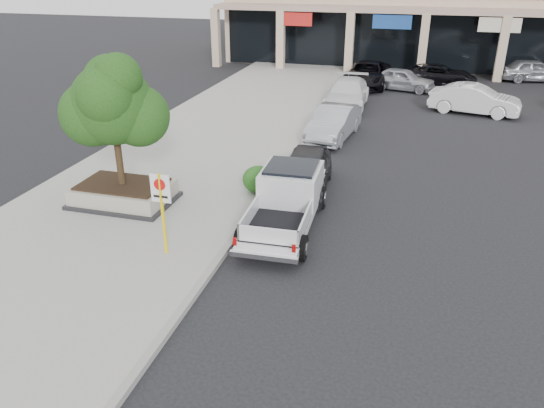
{
  "coord_description": "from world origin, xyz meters",
  "views": [
    {
      "loc": [
        3.17,
        -11.4,
        7.43
      ],
      "look_at": [
        -0.46,
        1.5,
        1.24
      ],
      "focal_mm": 35.0,
      "sensor_mm": 36.0,
      "label": 1
    }
  ],
  "objects_px": {
    "planter_tree": "(119,104)",
    "curb_car_a": "(306,171)",
    "planter": "(124,193)",
    "no_parking_sign": "(162,203)",
    "lot_car_a": "(402,79)",
    "lot_car_e": "(533,70)",
    "curb_car_d": "(367,74)",
    "curb_car_c": "(347,94)",
    "pickup_truck": "(285,203)",
    "lot_car_d": "(439,75)",
    "lot_car_b": "(475,99)",
    "curb_car_b": "(334,123)"
  },
  "relations": [
    {
      "from": "lot_car_b",
      "to": "lot_car_e",
      "type": "xyz_separation_m",
      "value": [
        4.29,
        9.67,
        -0.02
      ]
    },
    {
      "from": "lot_car_b",
      "to": "lot_car_a",
      "type": "bearing_deg",
      "value": 52.75
    },
    {
      "from": "lot_car_d",
      "to": "lot_car_b",
      "type": "bearing_deg",
      "value": -163.85
    },
    {
      "from": "curb_car_b",
      "to": "curb_car_d",
      "type": "distance_m",
      "value": 11.44
    },
    {
      "from": "curb_car_c",
      "to": "planter",
      "type": "bearing_deg",
      "value": -110.35
    },
    {
      "from": "no_parking_sign",
      "to": "lot_car_a",
      "type": "relative_size",
      "value": 0.58
    },
    {
      "from": "curb_car_b",
      "to": "lot_car_b",
      "type": "relative_size",
      "value": 0.96
    },
    {
      "from": "pickup_truck",
      "to": "planter",
      "type": "bearing_deg",
      "value": 177.18
    },
    {
      "from": "lot_car_b",
      "to": "lot_car_d",
      "type": "distance_m",
      "value": 6.98
    },
    {
      "from": "pickup_truck",
      "to": "curb_car_a",
      "type": "distance_m",
      "value": 3.02
    },
    {
      "from": "planter_tree",
      "to": "lot_car_e",
      "type": "bearing_deg",
      "value": 57.39
    },
    {
      "from": "planter",
      "to": "planter_tree",
      "type": "relative_size",
      "value": 0.8
    },
    {
      "from": "lot_car_e",
      "to": "planter_tree",
      "type": "bearing_deg",
      "value": 135.61
    },
    {
      "from": "curb_car_a",
      "to": "lot_car_b",
      "type": "bearing_deg",
      "value": 57.3
    },
    {
      "from": "lot_car_d",
      "to": "planter",
      "type": "bearing_deg",
      "value": 157.15
    },
    {
      "from": "no_parking_sign",
      "to": "curb_car_a",
      "type": "height_order",
      "value": "no_parking_sign"
    },
    {
      "from": "planter",
      "to": "lot_car_e",
      "type": "relative_size",
      "value": 0.74
    },
    {
      "from": "pickup_truck",
      "to": "curb_car_d",
      "type": "bearing_deg",
      "value": 87.45
    },
    {
      "from": "curb_car_d",
      "to": "lot_car_d",
      "type": "xyz_separation_m",
      "value": [
        4.41,
        1.53,
        -0.1
      ]
    },
    {
      "from": "no_parking_sign",
      "to": "curb_car_b",
      "type": "bearing_deg",
      "value": 77.72
    },
    {
      "from": "curb_car_c",
      "to": "lot_car_b",
      "type": "bearing_deg",
      "value": 3.24
    },
    {
      "from": "lot_car_a",
      "to": "lot_car_e",
      "type": "xyz_separation_m",
      "value": [
        8.25,
        5.06,
        0.05
      ]
    },
    {
      "from": "planter_tree",
      "to": "lot_car_e",
      "type": "height_order",
      "value": "planter_tree"
    },
    {
      "from": "planter_tree",
      "to": "lot_car_a",
      "type": "height_order",
      "value": "planter_tree"
    },
    {
      "from": "planter",
      "to": "planter_tree",
      "type": "height_order",
      "value": "planter_tree"
    },
    {
      "from": "curb_car_a",
      "to": "lot_car_e",
      "type": "height_order",
      "value": "lot_car_e"
    },
    {
      "from": "no_parking_sign",
      "to": "planter",
      "type": "bearing_deg",
      "value": 136.65
    },
    {
      "from": "no_parking_sign",
      "to": "lot_car_a",
      "type": "distance_m",
      "value": 23.21
    },
    {
      "from": "pickup_truck",
      "to": "curb_car_b",
      "type": "xyz_separation_m",
      "value": [
        -0.1,
        9.24,
        -0.11
      ]
    },
    {
      "from": "planter_tree",
      "to": "curb_car_a",
      "type": "relative_size",
      "value": 0.96
    },
    {
      "from": "curb_car_c",
      "to": "lot_car_e",
      "type": "relative_size",
      "value": 1.21
    },
    {
      "from": "pickup_truck",
      "to": "curb_car_c",
      "type": "distance_m",
      "value": 14.93
    },
    {
      "from": "planter_tree",
      "to": "lot_car_b",
      "type": "bearing_deg",
      "value": 52.61
    },
    {
      "from": "lot_car_e",
      "to": "curb_car_d",
      "type": "bearing_deg",
      "value": 101.2
    },
    {
      "from": "no_parking_sign",
      "to": "lot_car_b",
      "type": "height_order",
      "value": "no_parking_sign"
    },
    {
      "from": "curb_car_a",
      "to": "curb_car_c",
      "type": "relative_size",
      "value": 0.8
    },
    {
      "from": "curb_car_d",
      "to": "lot_car_a",
      "type": "relative_size",
      "value": 1.37
    },
    {
      "from": "curb_car_a",
      "to": "curb_car_d",
      "type": "bearing_deg",
      "value": 83.81
    },
    {
      "from": "lot_car_b",
      "to": "pickup_truck",
      "type": "bearing_deg",
      "value": 169.85
    },
    {
      "from": "curb_car_c",
      "to": "lot_car_a",
      "type": "bearing_deg",
      "value": 61.18
    },
    {
      "from": "no_parking_sign",
      "to": "curb_car_d",
      "type": "height_order",
      "value": "no_parking_sign"
    },
    {
      "from": "planter_tree",
      "to": "pickup_truck",
      "type": "xyz_separation_m",
      "value": [
        5.34,
        -0.21,
        -2.58
      ]
    },
    {
      "from": "curb_car_c",
      "to": "curb_car_d",
      "type": "bearing_deg",
      "value": 84.21
    },
    {
      "from": "planter",
      "to": "lot_car_d",
      "type": "bearing_deg",
      "value": 65.68
    },
    {
      "from": "curb_car_a",
      "to": "lot_car_b",
      "type": "height_order",
      "value": "lot_car_b"
    },
    {
      "from": "curb_car_b",
      "to": "lot_car_e",
      "type": "distance_m",
      "value": 19.15
    },
    {
      "from": "curb_car_a",
      "to": "curb_car_c",
      "type": "bearing_deg",
      "value": 85.77
    },
    {
      "from": "planter",
      "to": "curb_car_b",
      "type": "relative_size",
      "value": 0.73
    },
    {
      "from": "planter_tree",
      "to": "curb_car_a",
      "type": "height_order",
      "value": "planter_tree"
    },
    {
      "from": "pickup_truck",
      "to": "lot_car_d",
      "type": "distance_m",
      "value": 22.67
    }
  ]
}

